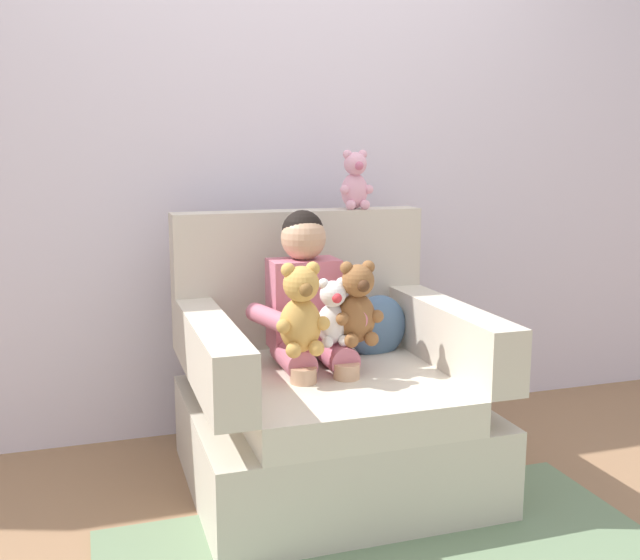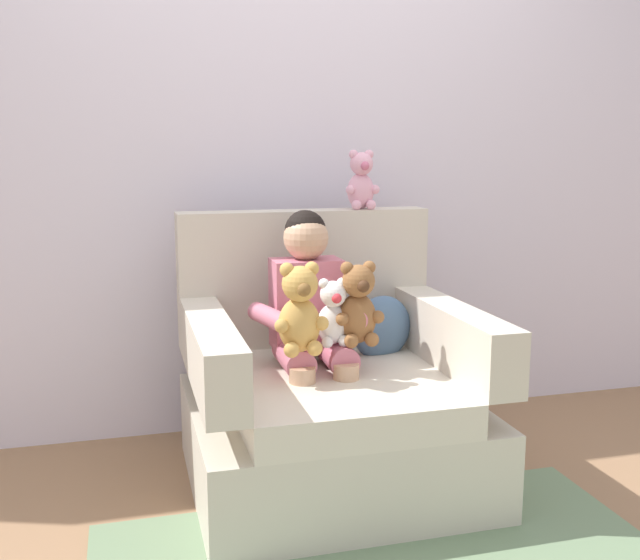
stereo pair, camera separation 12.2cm
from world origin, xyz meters
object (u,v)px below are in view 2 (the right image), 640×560
Objects in this scene: plush_honey at (300,311)px; plush_pink_on_backrest at (361,182)px; armchair at (329,400)px; throw_pillow at (382,328)px; plush_white at (333,314)px; seated_child at (311,310)px; plush_brown at (358,306)px.

plush_pink_on_backrest is (0.39, 0.52, 0.41)m from plush_honey.
armchair reaches higher than throw_pillow.
plush_white is 1.00× the size of plush_pink_on_backrest.
throw_pillow is at bearing -84.60° from plush_pink_on_backrest.
plush_white is 0.37m from throw_pillow.
seated_child is 0.22m from plush_honey.
seated_child is at bearing 121.54° from plush_brown.
plush_brown is at bearing -42.20° from seated_child.
seated_child is at bearing -131.39° from plush_pink_on_backrest.
plush_honey is 0.53m from throw_pillow.
armchair is 4.25× the size of plush_white.
throw_pillow is at bearing 39.28° from plush_brown.
plush_white is at bearing -95.76° from armchair.
plush_pink_on_backrest is at bearing 74.74° from plush_white.
plush_honey reaches higher than plush_white.
seated_child reaches higher than plush_honey.
seated_child is 2.58× the size of plush_honey.
seated_child is (-0.06, 0.04, 0.34)m from armchair.
plush_pink_on_backrest is (0.25, 0.45, 0.45)m from plush_white.
seated_child is 3.36× the size of plush_pink_on_backrest.
plush_honey is (-0.23, -0.06, 0.01)m from plush_brown.
armchair is at bearing -30.73° from seated_child.
plush_honey is 1.23× the size of throw_pillow.
throw_pillow is (0.18, 0.24, -0.15)m from plush_brown.
throw_pillow is (0.41, 0.30, -0.16)m from plush_honey.
plush_pink_on_backrest is at bearing 56.91° from plush_brown.
throw_pillow is at bearing 53.80° from plush_white.
plush_brown is 0.09m from plush_white.
seated_child is 0.35m from throw_pillow.
plush_pink_on_backrest reaches higher than throw_pillow.
plush_white is 0.94× the size of throw_pillow.
plush_pink_on_backrest is 0.94× the size of throw_pillow.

